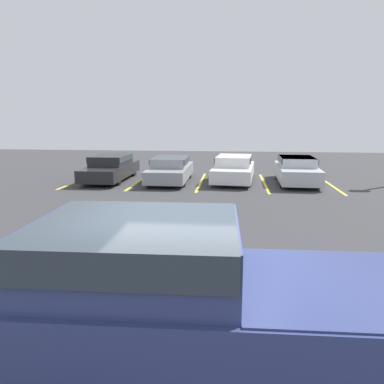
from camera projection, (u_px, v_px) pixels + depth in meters
The scene contains 11 objects.
ground_plane at pixel (197, 347), 5.01m from camera, with size 60.00×60.00×0.00m, color #38383A.
stall_stripe_a at pixel (81, 180), 18.56m from camera, with size 0.12×5.33×0.01m, color yellow.
stall_stripe_b at pixel (140, 181), 18.25m from camera, with size 0.12×5.33×0.01m, color yellow.
stall_stripe_c at pixel (201, 182), 17.94m from camera, with size 0.12×5.33×0.01m, color yellow.
stall_stripe_d at pixel (264, 183), 17.64m from camera, with size 0.12×5.33×0.01m, color yellow.
stall_stripe_e at pixel (330, 184), 17.33m from camera, with size 0.12×5.33×0.01m, color yellow.
pickup_truck at pixel (166, 304), 4.20m from camera, with size 6.22×2.20×1.92m.
parked_sedan_a at pixel (111, 167), 18.41m from camera, with size 1.75×4.73×1.23m.
parked_sedan_b at pixel (170, 169), 17.91m from camera, with size 1.77×4.33×1.17m.
parked_sedan_c at pixel (234, 168), 17.93m from camera, with size 2.15×4.37×1.24m.
parked_sedan_d at pixel (297, 169), 17.48m from camera, with size 1.86×4.30×1.23m.
Camera 1 is at (0.41, -4.49, 3.02)m, focal length 35.00 mm.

